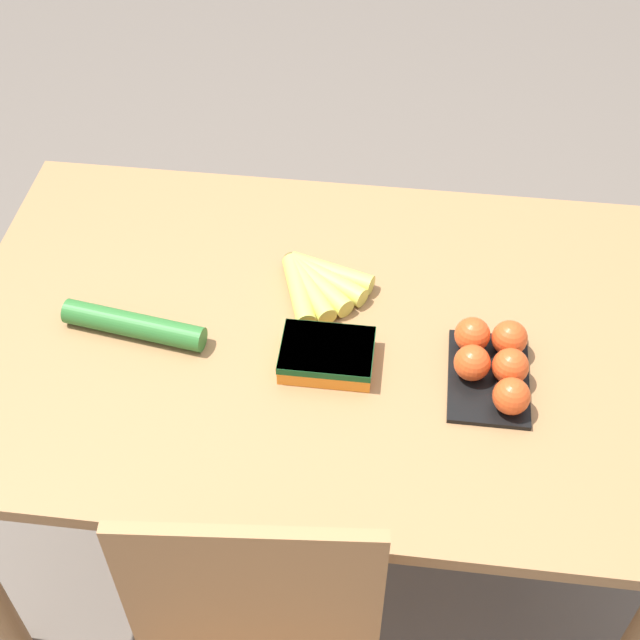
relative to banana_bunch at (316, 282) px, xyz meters
name	(u,v)px	position (x,y,z in m)	size (l,w,h in m)	color
ground_plane	(320,528)	(-0.02, 0.11, -0.76)	(12.00, 12.00, 0.00)	#665B51
dining_table	(320,362)	(-0.02, 0.11, -0.11)	(1.40, 0.91, 0.74)	#9E7044
banana_bunch	(316,282)	(0.00, 0.00, 0.00)	(0.19, 0.19, 0.04)	brown
tomato_pack	(494,363)	(-0.35, 0.18, 0.02)	(0.15, 0.21, 0.08)	black
carrot_bag	(327,354)	(-0.04, 0.19, 0.01)	(0.17, 0.12, 0.04)	orange
cucumber_near	(134,325)	(0.33, 0.16, 0.00)	(0.28, 0.09, 0.05)	#2D702D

